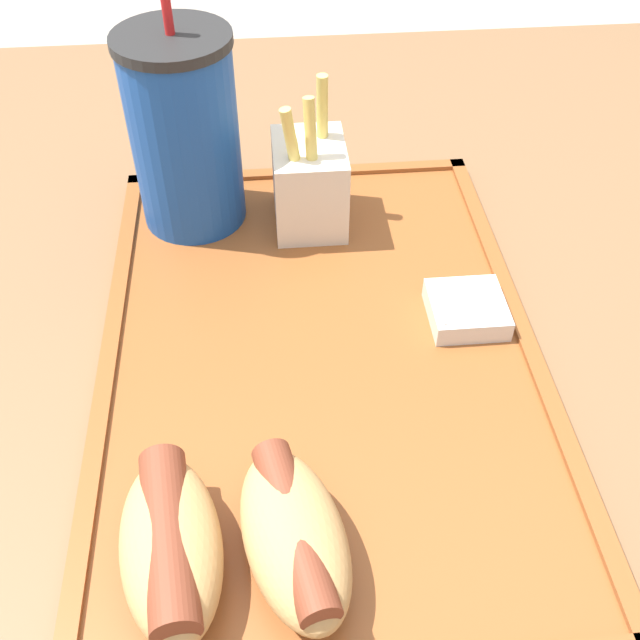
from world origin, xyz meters
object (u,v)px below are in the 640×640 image
at_px(fries_carton, 310,182).
at_px(sauce_cup_mayo, 467,309).
at_px(hot_dog_near, 294,535).
at_px(hot_dog_far, 171,545).
at_px(soda_cup, 184,132).

height_order(fries_carton, sauce_cup_mayo, fries_carton).
bearing_deg(sauce_cup_mayo, fries_carton, 39.19).
bearing_deg(hot_dog_near, hot_dog_far, 90.00).
bearing_deg(soda_cup, sauce_cup_mayo, -125.74).
height_order(hot_dog_far, fries_carton, fries_carton).
bearing_deg(sauce_cup_mayo, hot_dog_near, 142.36).
bearing_deg(sauce_cup_mayo, soda_cup, 54.26).
bearing_deg(fries_carton, sauce_cup_mayo, -140.81).
relative_size(hot_dog_far, sauce_cup_mayo, 2.16).
relative_size(soda_cup, sauce_cup_mayo, 3.54).
xyz_separation_m(soda_cup, hot_dog_far, (-0.32, 0.00, -0.06)).
bearing_deg(hot_dog_far, hot_dog_near, -90.00).
xyz_separation_m(hot_dog_far, hot_dog_near, (0.00, -0.07, -0.00)).
bearing_deg(hot_dog_near, fries_carton, -6.13).
relative_size(soda_cup, hot_dog_far, 1.64).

